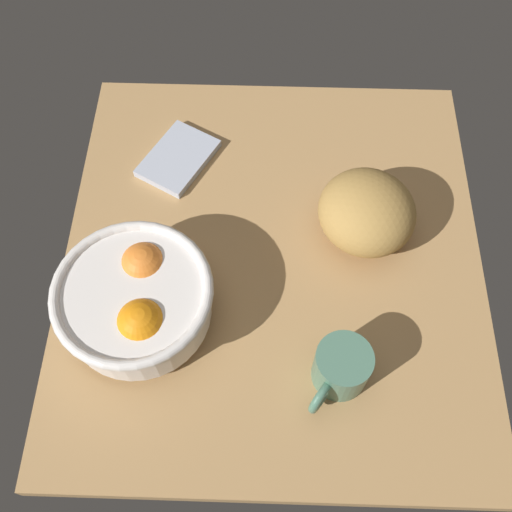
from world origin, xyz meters
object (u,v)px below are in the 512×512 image
bread_loaf (367,212)px  napkin_folded (178,158)px  mug (340,369)px  fruit_bowl (137,300)px

bread_loaf → napkin_folded: bearing=-113.0°
bread_loaf → mug: (25.09, -4.92, -1.63)cm
bread_loaf → mug: size_ratio=1.45×
fruit_bowl → mug: size_ratio=2.14×
bread_loaf → mug: bread_loaf is taller
fruit_bowl → napkin_folded: bearing=174.9°
bread_loaf → napkin_folded: bread_loaf is taller
fruit_bowl → bread_loaf: (-16.34, 34.26, -0.39)cm
napkin_folded → mug: (38.52, 26.71, 3.05)cm
napkin_folded → fruit_bowl: bearing=-5.1°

